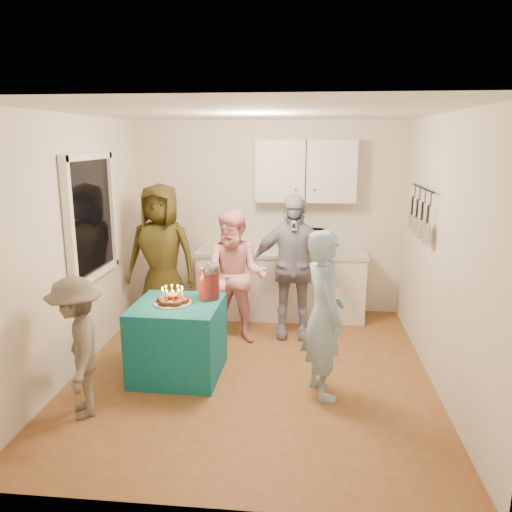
# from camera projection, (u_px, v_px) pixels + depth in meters

# --- Properties ---
(floor) EXTENTS (4.00, 4.00, 0.00)m
(floor) POSITION_uv_depth(u_px,v_px,m) (253.00, 371.00, 5.20)
(floor) COLOR brown
(floor) RESTS_ON ground
(ceiling) EXTENTS (4.00, 4.00, 0.00)m
(ceiling) POSITION_uv_depth(u_px,v_px,m) (252.00, 112.00, 4.60)
(ceiling) COLOR white
(ceiling) RESTS_ON floor
(back_wall) EXTENTS (3.60, 3.60, 0.00)m
(back_wall) POSITION_uv_depth(u_px,v_px,m) (268.00, 218.00, 6.83)
(back_wall) COLOR silver
(back_wall) RESTS_ON floor
(left_wall) EXTENTS (4.00, 4.00, 0.00)m
(left_wall) POSITION_uv_depth(u_px,v_px,m) (77.00, 245.00, 5.07)
(left_wall) COLOR silver
(left_wall) RESTS_ON floor
(right_wall) EXTENTS (4.00, 4.00, 0.00)m
(right_wall) POSITION_uv_depth(u_px,v_px,m) (441.00, 253.00, 4.72)
(right_wall) COLOR silver
(right_wall) RESTS_ON floor
(window_night) EXTENTS (0.04, 1.00, 1.20)m
(window_night) POSITION_uv_depth(u_px,v_px,m) (90.00, 217.00, 5.30)
(window_night) COLOR black
(window_night) RESTS_ON left_wall
(counter) EXTENTS (2.20, 0.58, 0.86)m
(counter) POSITION_uv_depth(u_px,v_px,m) (281.00, 285.00, 6.72)
(counter) COLOR white
(counter) RESTS_ON floor
(countertop) EXTENTS (2.24, 0.62, 0.05)m
(countertop) POSITION_uv_depth(u_px,v_px,m) (281.00, 252.00, 6.62)
(countertop) COLOR beige
(countertop) RESTS_ON counter
(upper_cabinet) EXTENTS (1.30, 0.30, 0.80)m
(upper_cabinet) POSITION_uv_depth(u_px,v_px,m) (306.00, 171.00, 6.49)
(upper_cabinet) COLOR white
(upper_cabinet) RESTS_ON back_wall
(pot_rack) EXTENTS (0.12, 1.00, 0.60)m
(pot_rack) POSITION_uv_depth(u_px,v_px,m) (419.00, 211.00, 5.34)
(pot_rack) COLOR black
(pot_rack) RESTS_ON right_wall
(microwave) EXTENTS (0.58, 0.45, 0.29)m
(microwave) POSITION_uv_depth(u_px,v_px,m) (303.00, 240.00, 6.55)
(microwave) COLOR white
(microwave) RESTS_ON countertop
(party_table) EXTENTS (0.87, 0.87, 0.76)m
(party_table) POSITION_uv_depth(u_px,v_px,m) (178.00, 339.00, 5.05)
(party_table) COLOR #10656D
(party_table) RESTS_ON floor
(donut_cake) EXTENTS (0.38, 0.38, 0.18)m
(donut_cake) POSITION_uv_depth(u_px,v_px,m) (173.00, 295.00, 4.94)
(donut_cake) COLOR #381C0C
(donut_cake) RESTS_ON party_table
(punch_jar) EXTENTS (0.22, 0.22, 0.34)m
(punch_jar) POSITION_uv_depth(u_px,v_px,m) (209.00, 282.00, 5.08)
(punch_jar) COLOR red
(punch_jar) RESTS_ON party_table
(man_birthday) EXTENTS (0.54, 0.67, 1.58)m
(man_birthday) POSITION_uv_depth(u_px,v_px,m) (324.00, 315.00, 4.57)
(man_birthday) COLOR #91B8D3
(man_birthday) RESTS_ON floor
(woman_back_left) EXTENTS (0.94, 0.65, 1.83)m
(woman_back_left) POSITION_uv_depth(u_px,v_px,m) (162.00, 257.00, 6.26)
(woman_back_left) COLOR brown
(woman_back_left) RESTS_ON floor
(woman_back_center) EXTENTS (0.83, 0.68, 1.58)m
(woman_back_center) POSITION_uv_depth(u_px,v_px,m) (236.00, 277.00, 5.80)
(woman_back_center) COLOR pink
(woman_back_center) RESTS_ON floor
(woman_back_right) EXTENTS (1.03, 0.44, 1.74)m
(woman_back_right) POSITION_uv_depth(u_px,v_px,m) (292.00, 267.00, 5.95)
(woman_back_right) COLOR #111338
(woman_back_right) RESTS_ON floor
(child_near_left) EXTENTS (0.77, 0.93, 1.24)m
(child_near_left) POSITION_uv_depth(u_px,v_px,m) (78.00, 348.00, 4.26)
(child_near_left) COLOR #554D44
(child_near_left) RESTS_ON floor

